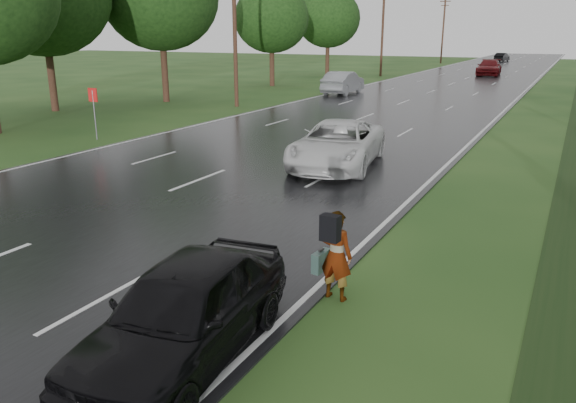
% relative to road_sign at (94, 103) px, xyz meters
% --- Properties ---
extents(road, '(14.00, 180.00, 0.04)m').
position_rel_road_sign_xyz_m(road, '(8.50, 33.00, -1.62)').
color(road, black).
rests_on(road, ground).
extents(edge_stripe_east, '(0.12, 180.00, 0.01)m').
position_rel_road_sign_xyz_m(edge_stripe_east, '(15.25, 33.00, -1.60)').
color(edge_stripe_east, silver).
rests_on(edge_stripe_east, road).
extents(edge_stripe_west, '(0.12, 180.00, 0.01)m').
position_rel_road_sign_xyz_m(edge_stripe_west, '(1.75, 33.00, -1.60)').
color(edge_stripe_west, silver).
rests_on(edge_stripe_west, road).
extents(center_line, '(0.12, 180.00, 0.01)m').
position_rel_road_sign_xyz_m(center_line, '(8.50, 33.00, -1.60)').
color(center_line, silver).
rests_on(center_line, road).
extents(road_sign, '(0.50, 0.06, 2.30)m').
position_rel_road_sign_xyz_m(road_sign, '(0.00, 0.00, 0.00)').
color(road_sign, slate).
rests_on(road_sign, ground).
extents(utility_pole_mid, '(1.60, 0.26, 10.00)m').
position_rel_road_sign_xyz_m(utility_pole_mid, '(-0.70, 13.00, 3.55)').
color(utility_pole_mid, '#3C2418').
rests_on(utility_pole_mid, ground).
extents(utility_pole_far, '(1.60, 0.26, 10.00)m').
position_rel_road_sign_xyz_m(utility_pole_far, '(-0.70, 43.00, 3.55)').
color(utility_pole_far, '#3C2418').
rests_on(utility_pole_far, ground).
extents(utility_pole_distant, '(1.60, 0.26, 10.00)m').
position_rel_road_sign_xyz_m(utility_pole_distant, '(-0.70, 73.00, 3.55)').
color(utility_pole_distant, '#3C2418').
rests_on(utility_pole_distant, ground).
extents(tree_west_d, '(6.60, 6.60, 8.80)m').
position_rel_road_sign_xyz_m(tree_west_d, '(-5.70, 27.00, 4.18)').
color(tree_west_d, '#3C2418').
rests_on(tree_west_d, ground).
extents(tree_west_f, '(7.00, 7.00, 9.29)m').
position_rel_road_sign_xyz_m(tree_west_f, '(-6.30, 41.00, 4.49)').
color(tree_west_f, '#3C2418').
rests_on(tree_west_f, ground).
extents(pedestrian, '(0.77, 0.73, 1.67)m').
position_rel_road_sign_xyz_m(pedestrian, '(15.68, -9.78, -0.78)').
color(pedestrian, '#A5998C').
rests_on(pedestrian, ground).
extents(white_pickup, '(3.50, 6.09, 1.60)m').
position_rel_road_sign_xyz_m(white_pickup, '(11.76, -0.11, -0.80)').
color(white_pickup, silver).
rests_on(white_pickup, road).
extents(dark_sedan, '(2.22, 4.56, 1.50)m').
position_rel_road_sign_xyz_m(dark_sedan, '(14.50, -12.61, -0.85)').
color(dark_sedan, black).
rests_on(dark_sedan, road).
extents(silver_sedan, '(2.00, 5.30, 1.73)m').
position_rel_road_sign_xyz_m(silver_sedan, '(2.70, 23.19, -0.74)').
color(silver_sedan, gray).
rests_on(silver_sedan, road).
extents(far_car_red, '(2.76, 6.08, 1.72)m').
position_rel_road_sign_xyz_m(far_car_red, '(9.91, 49.02, -0.74)').
color(far_car_red, maroon).
rests_on(far_car_red, road).
extents(far_car_dark, '(2.07, 4.37, 1.38)m').
position_rel_road_sign_xyz_m(far_car_dark, '(7.12, 82.94, -0.91)').
color(far_car_dark, black).
rests_on(far_car_dark, road).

